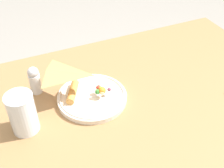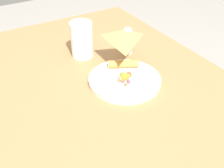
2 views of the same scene
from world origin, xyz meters
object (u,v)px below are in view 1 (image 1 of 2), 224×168
(dining_table, at_px, (117,125))
(milk_glass, at_px, (23,114))
(plate_pizza, at_px, (92,96))
(salt_shaker, at_px, (35,80))

(dining_table, bearing_deg, milk_glass, 178.46)
(plate_pizza, bearing_deg, milk_glass, -169.65)
(milk_glass, bearing_deg, salt_shaker, 67.47)
(plate_pizza, xyz_separation_m, salt_shaker, (-0.15, 0.11, 0.03))
(dining_table, height_order, salt_shaker, salt_shaker)
(salt_shaker, bearing_deg, dining_table, -35.16)
(milk_glass, bearing_deg, dining_table, -1.54)
(dining_table, distance_m, salt_shaker, 0.30)
(dining_table, height_order, plate_pizza, plate_pizza)
(milk_glass, distance_m, salt_shaker, 0.16)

